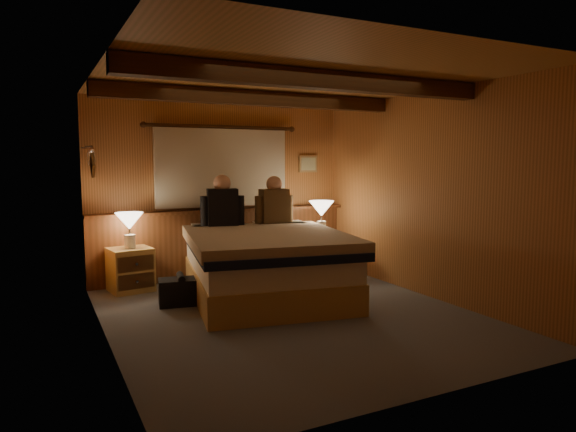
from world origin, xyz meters
TOP-DOWN VIEW (x-y plane):
  - floor at (0.00, 0.00)m, footprint 4.20×4.20m
  - ceiling at (0.00, 0.00)m, footprint 4.20×4.20m
  - wall_back at (0.00, 2.10)m, footprint 3.60×0.00m
  - wall_left at (-1.80, 0.00)m, footprint 0.00×4.20m
  - wall_right at (1.80, 0.00)m, footprint 0.00×4.20m
  - wall_front at (0.00, -2.10)m, footprint 3.60×0.00m
  - wainscot at (0.00, 2.04)m, footprint 3.60×0.23m
  - curtain_window at (0.00, 2.03)m, footprint 2.18×0.09m
  - ceiling_beams at (0.00, 0.15)m, footprint 3.60×1.65m
  - coat_rail at (-1.72, 1.58)m, footprint 0.05×0.55m
  - framed_print at (1.35, 2.08)m, footprint 0.30×0.04m
  - bed at (0.07, 0.78)m, footprint 2.07×2.51m
  - nightstand_left at (-1.30, 1.76)m, footprint 0.55×0.50m
  - nightstand_right at (1.22, 1.43)m, footprint 0.64×0.60m
  - lamp_left at (-1.30, 1.74)m, footprint 0.33×0.33m
  - lamp_right at (1.19, 1.41)m, footprint 0.34×0.34m
  - person_left at (-0.17, 1.58)m, footprint 0.55×0.30m
  - person_right at (0.54, 1.54)m, footprint 0.54×0.23m
  - duffel_bag at (-0.91, 0.89)m, footprint 0.53×0.37m

SIDE VIEW (x-z plane):
  - floor at x=0.00m, z-range 0.00..0.00m
  - duffel_bag at x=-0.91m, z-range -0.02..0.33m
  - nightstand_left at x=-1.30m, z-range 0.00..0.53m
  - nightstand_right at x=1.22m, z-range 0.00..0.60m
  - bed at x=0.07m, z-range 0.01..0.79m
  - wainscot at x=0.00m, z-range 0.02..0.96m
  - lamp_left at x=-1.30m, z-range 0.62..1.06m
  - lamp_right at x=1.19m, z-range 0.69..1.14m
  - person_right at x=0.54m, z-range 0.70..1.35m
  - person_left at x=-0.17m, z-range 0.69..1.38m
  - wall_left at x=-1.80m, z-range -0.90..3.30m
  - wall_right at x=1.80m, z-range -0.90..3.30m
  - wall_back at x=0.00m, z-range -0.60..3.00m
  - wall_front at x=0.00m, z-range -0.60..3.00m
  - curtain_window at x=0.00m, z-range 0.96..2.08m
  - framed_print at x=1.35m, z-range 1.43..1.68m
  - coat_rail at x=-1.72m, z-range 1.55..1.79m
  - ceiling_beams at x=0.00m, z-range 2.23..2.39m
  - ceiling at x=0.00m, z-range 2.40..2.40m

